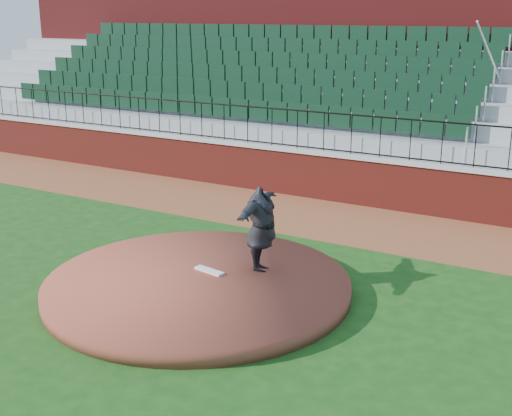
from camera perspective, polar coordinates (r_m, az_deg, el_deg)
The scene contains 10 objects.
ground at distance 11.72m, azimuth -3.73°, elevation -7.91°, with size 90.00×90.00×0.00m, color #174413.
warning_track at distance 16.18m, azimuth 6.97°, elevation -1.03°, with size 34.00×3.20×0.01m, color brown.
field_wall at distance 17.45m, azimuth 9.14°, elevation 2.20°, with size 34.00×0.35×1.20m, color maroon.
wall_cap at distance 17.30m, azimuth 9.23°, elevation 4.29°, with size 34.00×0.45×0.10m, color #B7B7B7.
wall_railing at distance 17.20m, azimuth 9.32°, elevation 6.08°, with size 34.00×0.05×1.00m, color black, non-canonical shape.
seating_stands at distance 19.66m, azimuth 12.30°, elevation 8.68°, with size 34.00×5.10×4.60m, color gray, non-canonical shape.
concourse_wall at distance 22.28m, azimuth 14.68°, elevation 10.56°, with size 34.00×0.50×5.50m, color maroon.
pitchers_mound at distance 12.05m, azimuth -4.97°, elevation -6.59°, with size 5.43×5.43×0.25m, color brown.
pitching_rubber at distance 12.30m, azimuth -4.00°, elevation -5.34°, with size 0.61×0.15×0.04m, color white.
pitcher at distance 12.10m, azimuth 0.44°, elevation -1.78°, with size 1.94×0.53×1.58m, color black.
Camera 1 is at (6.01, -8.82, 4.82)m, focal length 47.02 mm.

